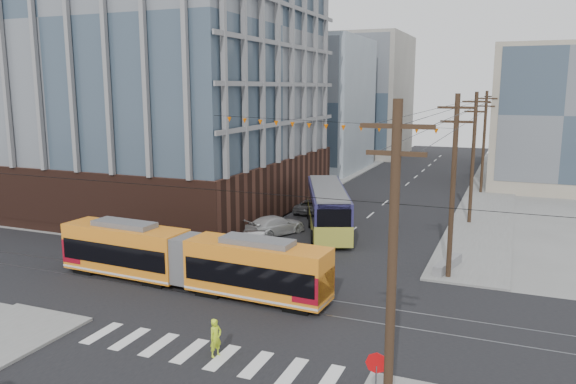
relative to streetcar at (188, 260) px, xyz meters
name	(u,v)px	position (x,y,z in m)	size (l,w,h in m)	color
ground	(238,327)	(5.20, -3.89, -1.64)	(160.00, 160.00, 0.00)	slate
office_building	(140,56)	(-16.80, 19.11, 12.66)	(30.00, 25.00, 28.60)	#381E16
bg_bldg_nw_near	(299,104)	(-11.80, 48.11, 7.36)	(18.00, 16.00, 18.00)	#8C99A5
bg_bldg_ne_near	(559,118)	(21.20, 44.11, 6.36)	(14.00, 14.00, 16.00)	gray
bg_bldg_nw_far	(358,96)	(-8.80, 68.11, 8.36)	(16.00, 18.00, 20.00)	gray
bg_bldg_ne_far	(565,118)	(23.20, 64.11, 5.36)	(16.00, 16.00, 14.00)	#8C99A5
utility_pole_near	(392,280)	(13.70, -9.89, 3.86)	(0.30, 0.30, 11.00)	black
utility_pole_far	(491,133)	(13.70, 52.11, 3.86)	(0.30, 0.30, 11.00)	black
streetcar	(188,260)	(0.00, 0.00, 0.00)	(17.05, 2.40, 3.28)	orange
city_bus	(328,208)	(3.23, 15.68, 0.16)	(2.76, 12.73, 3.61)	#25224F
parked_car_silver	(254,240)	(0.29, 8.12, -0.91)	(1.55, 4.44, 1.46)	#9A9A9A
parked_car_white	(275,225)	(-0.03, 12.59, -0.88)	(2.13, 5.25, 1.52)	#B6B6B6
parked_car_grey	(312,206)	(-0.02, 21.07, -1.00)	(2.12, 4.60, 1.28)	#49494C
pedestrian	(216,338)	(5.68, -6.86, -0.80)	(0.61, 0.40, 1.68)	#C6E724
jersey_barrier	(448,265)	(13.50, 8.57, -1.27)	(0.83, 3.71, 0.74)	slate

